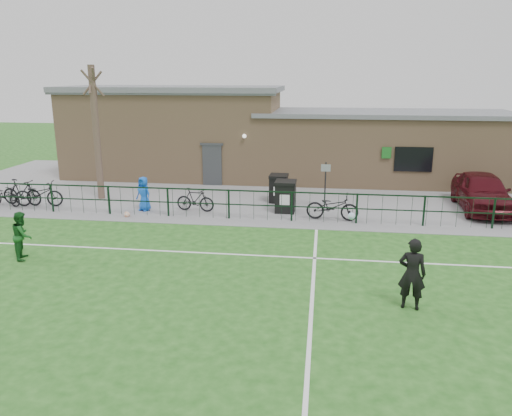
# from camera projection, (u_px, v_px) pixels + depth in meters

# --- Properties ---
(ground) EXTENTS (90.00, 90.00, 0.00)m
(ground) POSITION_uv_depth(u_px,v_px,m) (228.00, 313.00, 12.10)
(ground) COLOR #1F5418
(ground) RESTS_ON ground
(paving_strip) EXTENTS (34.00, 13.00, 0.02)m
(paving_strip) POSITION_uv_depth(u_px,v_px,m) (279.00, 189.00, 25.02)
(paving_strip) COLOR slate
(paving_strip) RESTS_ON ground
(pitch_line_touch) EXTENTS (28.00, 0.10, 0.01)m
(pitch_line_touch) POSITION_uv_depth(u_px,v_px,m) (266.00, 222.00, 19.56)
(pitch_line_touch) COLOR white
(pitch_line_touch) RESTS_ON ground
(pitch_line_mid) EXTENTS (28.00, 0.10, 0.01)m
(pitch_line_mid) POSITION_uv_depth(u_px,v_px,m) (252.00, 255.00, 15.93)
(pitch_line_mid) COLOR white
(pitch_line_mid) RESTS_ON ground
(pitch_line_perp) EXTENTS (0.10, 16.00, 0.01)m
(pitch_line_perp) POSITION_uv_depth(u_px,v_px,m) (311.00, 318.00, 11.84)
(pitch_line_perp) COLOR white
(pitch_line_perp) RESTS_ON ground
(perimeter_fence) EXTENTS (28.00, 0.10, 1.20)m
(perimeter_fence) POSITION_uv_depth(u_px,v_px,m) (266.00, 206.00, 19.60)
(perimeter_fence) COLOR black
(perimeter_fence) RESTS_ON ground
(bare_tree) EXTENTS (0.30, 0.30, 6.00)m
(bare_tree) POSITION_uv_depth(u_px,v_px,m) (96.00, 134.00, 22.41)
(bare_tree) COLOR #4B382D
(bare_tree) RESTS_ON ground
(wheelie_bin_left) EXTENTS (0.79, 0.89, 1.15)m
(wheelie_bin_left) POSITION_uv_depth(u_px,v_px,m) (279.00, 189.00, 22.42)
(wheelie_bin_left) COLOR black
(wheelie_bin_left) RESTS_ON paving_strip
(wheelie_bin_right) EXTENTS (0.82, 0.93, 1.22)m
(wheelie_bin_right) POSITION_uv_depth(u_px,v_px,m) (286.00, 197.00, 20.80)
(wheelie_bin_right) COLOR black
(wheelie_bin_right) RESTS_ON paving_strip
(sign_post) EXTENTS (0.07, 0.07, 2.00)m
(sign_post) POSITION_uv_depth(u_px,v_px,m) (325.00, 185.00, 21.21)
(sign_post) COLOR black
(sign_post) RESTS_ON paving_strip
(car_maroon) EXTENTS (2.08, 4.76, 1.60)m
(car_maroon) POSITION_uv_depth(u_px,v_px,m) (482.00, 192.00, 20.98)
(car_maroon) COLOR #440C12
(car_maroon) RESTS_ON paving_strip
(bicycle_a) EXTENTS (1.85, 1.12, 0.92)m
(bicycle_a) POSITION_uv_depth(u_px,v_px,m) (5.00, 195.00, 21.77)
(bicycle_a) COLOR black
(bicycle_a) RESTS_ON paving_strip
(bicycle_b) EXTENTS (1.98, 0.76, 1.16)m
(bicycle_b) POSITION_uv_depth(u_px,v_px,m) (22.00, 192.00, 21.81)
(bicycle_b) COLOR black
(bicycle_b) RESTS_ON paving_strip
(bicycle_c) EXTENTS (2.17, 0.99, 1.10)m
(bicycle_c) POSITION_uv_depth(u_px,v_px,m) (39.00, 194.00, 21.64)
(bicycle_c) COLOR black
(bicycle_c) RESTS_ON paving_strip
(bicycle_d) EXTENTS (1.68, 0.64, 0.99)m
(bicycle_d) POSITION_uv_depth(u_px,v_px,m) (195.00, 200.00, 20.87)
(bicycle_d) COLOR black
(bicycle_d) RESTS_ON paving_strip
(bicycle_e) EXTENTS (2.10, 0.89, 1.07)m
(bicycle_e) POSITION_uv_depth(u_px,v_px,m) (332.00, 207.00, 19.61)
(bicycle_e) COLOR black
(bicycle_e) RESTS_ON paving_strip
(spectator_child) EXTENTS (0.83, 0.71, 1.45)m
(spectator_child) POSITION_uv_depth(u_px,v_px,m) (144.00, 194.00, 20.93)
(spectator_child) COLOR blue
(spectator_child) RESTS_ON paving_strip
(goalkeeper_kick) EXTENTS (1.81, 3.33, 1.82)m
(goalkeeper_kick) POSITION_uv_depth(u_px,v_px,m) (411.00, 272.00, 12.16)
(goalkeeper_kick) COLOR black
(goalkeeper_kick) RESTS_ON ground
(outfield_player) EXTENTS (0.80, 0.89, 1.52)m
(outfield_player) POSITION_uv_depth(u_px,v_px,m) (22.00, 235.00, 15.48)
(outfield_player) COLOR #17531D
(outfield_player) RESTS_ON ground
(ball_ground) EXTENTS (0.24, 0.24, 0.24)m
(ball_ground) POSITION_uv_depth(u_px,v_px,m) (127.00, 214.00, 20.12)
(ball_ground) COLOR white
(ball_ground) RESTS_ON ground
(clubhouse) EXTENTS (24.25, 5.40, 4.96)m
(clubhouse) POSITION_uv_depth(u_px,v_px,m) (268.00, 138.00, 27.43)
(clubhouse) COLOR tan
(clubhouse) RESTS_ON ground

